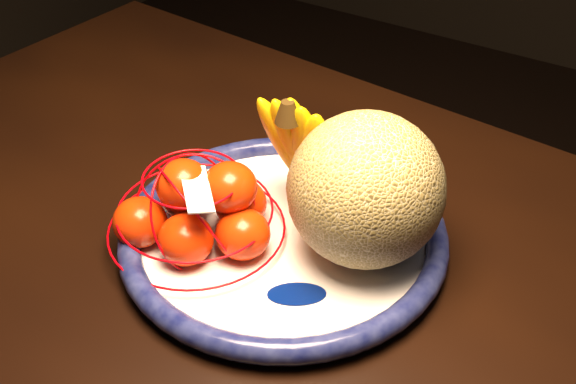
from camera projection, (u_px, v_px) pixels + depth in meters
The scene contains 5 objects.
fruit_bowl at pixel (283, 235), 0.82m from camera, with size 0.37×0.37×0.03m.
cantaloupe at pixel (366, 190), 0.75m from camera, with size 0.17×0.17×0.17m, color olive.
banana_bunch at pixel (301, 143), 0.82m from camera, with size 0.11×0.10×0.17m.
mandarin_bag at pixel (200, 210), 0.80m from camera, with size 0.24×0.24×0.13m.
price_tag at pixel (197, 189), 0.75m from camera, with size 0.07×0.03×0.00m, color white.
Camera 1 is at (0.29, -0.53, 1.36)m, focal length 45.00 mm.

